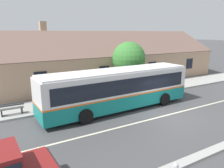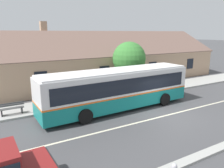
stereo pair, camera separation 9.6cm
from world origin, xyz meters
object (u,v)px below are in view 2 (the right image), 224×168
transit_bus (118,88)px  bench_by_building (12,109)px  bench_down_street (72,99)px  street_tree_primary (129,59)px  bus_stop_sign (170,74)px

transit_bus → bench_by_building: size_ratio=7.51×
transit_bus → bench_down_street: transit_bus is taller
transit_bus → street_tree_primary: 5.71m
street_tree_primary → transit_bus: bearing=-133.1°
bench_by_building → bus_stop_sign: bearing=-1.0°
street_tree_primary → bus_stop_sign: size_ratio=2.04×
bench_by_building → street_tree_primary: bearing=8.6°
bus_stop_sign → transit_bus: bearing=-164.3°
transit_bus → bench_down_street: bearing=139.8°
transit_bus → bench_down_street: (-2.79, 2.36, -1.07)m
bench_down_street → bus_stop_sign: bus_stop_sign is taller
bench_down_street → transit_bus: bearing=-40.2°
transit_bus → bench_down_street: 3.81m
bench_by_building → bus_stop_sign: bus_stop_sign is taller
transit_bus → bus_stop_sign: size_ratio=5.04×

